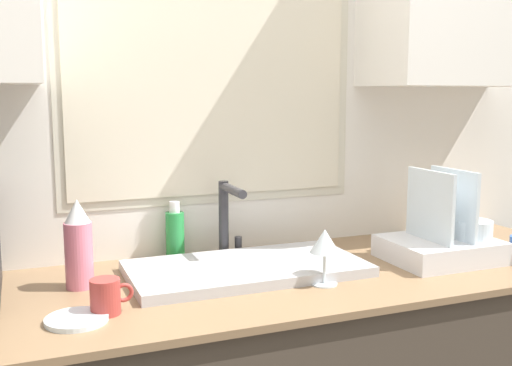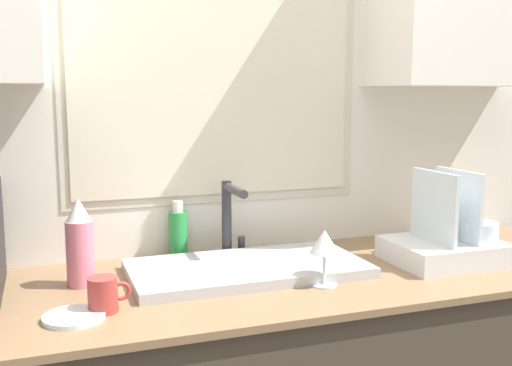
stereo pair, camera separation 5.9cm
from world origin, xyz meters
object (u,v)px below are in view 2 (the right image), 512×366
at_px(mug_near_sink, 104,295).
at_px(dish_rack, 448,243).
at_px(spray_bottle, 80,244).
at_px(faucet, 230,212).
at_px(soap_bottle, 178,233).
at_px(wine_glass, 325,244).

bearing_deg(mug_near_sink, dish_rack, 4.46).
bearing_deg(spray_bottle, mug_near_sink, -80.30).
distance_m(faucet, soap_bottle, 0.18).
xyz_separation_m(mug_near_sink, wine_glass, (0.59, 0.01, 0.07)).
bearing_deg(dish_rack, spray_bottle, 172.37).
distance_m(dish_rack, spray_bottle, 1.11).
height_order(faucet, wine_glass, faucet).
distance_m(dish_rack, soap_bottle, 0.85).
distance_m(faucet, spray_bottle, 0.49).
bearing_deg(mug_near_sink, soap_bottle, 56.99).
height_order(dish_rack, soap_bottle, dish_rack).
bearing_deg(wine_glass, dish_rack, 9.43).
bearing_deg(wine_glass, faucet, 114.14).
bearing_deg(faucet, spray_bottle, -164.52).
height_order(faucet, mug_near_sink, faucet).
bearing_deg(faucet, wine_glass, -65.86).
relative_size(faucet, spray_bottle, 1.01).
height_order(soap_bottle, mug_near_sink, soap_bottle).
xyz_separation_m(dish_rack, wine_glass, (-0.47, -0.08, 0.06)).
height_order(dish_rack, wine_glass, dish_rack).
xyz_separation_m(faucet, mug_near_sink, (-0.43, -0.36, -0.11)).
relative_size(soap_bottle, mug_near_sink, 1.78).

